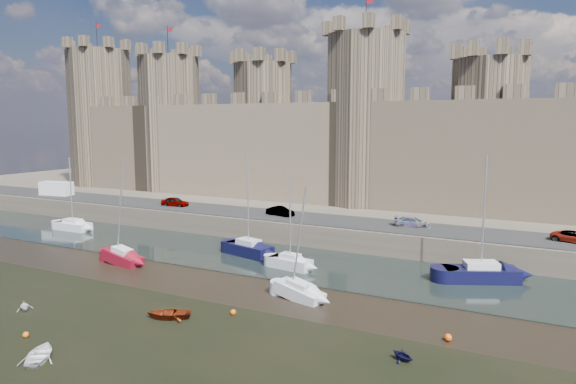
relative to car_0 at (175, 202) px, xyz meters
name	(u,v)px	position (x,y,z in m)	size (l,w,h in m)	color
ground	(73,352)	(19.71, -33.76, -3.15)	(160.00, 160.00, 0.00)	black
water_channel	(267,259)	(19.71, -9.76, -3.11)	(160.00, 12.00, 0.08)	black
quay	(374,200)	(19.71, 26.24, -1.90)	(160.00, 60.00, 2.50)	#4C443A
road	(308,218)	(19.71, 0.24, -0.60)	(160.00, 7.00, 0.10)	black
castle	(346,138)	(19.07, 14.24, 8.52)	(108.50, 11.00, 29.00)	#42382B
car_0	(175,202)	(0.00, 0.00, 0.00)	(1.54, 3.83, 1.30)	gray
car_1	(280,211)	(16.07, 0.12, -0.06)	(1.26, 3.62, 1.19)	gray
car_2	(413,222)	(31.98, 0.91, -0.09)	(1.57, 3.87, 1.12)	gray
car_3	(575,237)	(47.42, 0.44, -0.09)	(1.87, 4.05, 1.13)	gray
van	(56,189)	(-23.04, -0.26, 0.44)	(5.01, 2.00, 2.19)	white
sailboat_0	(73,225)	(-9.22, -9.09, -2.41)	(5.01, 2.00, 9.34)	silver
sailboat_1	(249,248)	(17.50, -9.64, -2.30)	(5.81, 3.36, 10.94)	black
sailboat_2	(290,262)	(23.51, -11.95, -2.40)	(4.42, 2.20, 9.14)	silver
sailboat_3	(481,273)	(40.10, -7.87, -2.31)	(6.75, 4.83, 11.05)	black
sailboat_4	(123,256)	(7.97, -17.79, -2.40)	(4.59, 2.27, 10.30)	maroon
sailboat_5	(299,291)	(27.85, -18.97, -2.48)	(4.43, 2.55, 8.99)	silver
dinghy_2	(40,355)	(18.80, -35.30, -2.87)	(1.97, 0.57, 2.76)	silver
dinghy_3	(24,306)	(10.81, -30.53, -2.80)	(1.15, 0.70, 1.33)	silver
dinghy_4	(169,314)	(21.30, -26.77, -2.83)	(2.25, 0.65, 3.16)	#661F0B
dinghy_7	(403,355)	(37.89, -25.82, -2.80)	(1.17, 0.71, 1.35)	black
buoy_1	(233,312)	(25.08, -24.23, -2.94)	(0.43, 0.43, 0.43)	#F35C0A
buoy_3	(448,337)	(39.76, -21.76, -2.91)	(0.49, 0.49, 0.49)	#FC530B
buoy_4	(26,335)	(15.25, -33.65, -2.95)	(0.40, 0.40, 0.40)	orange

